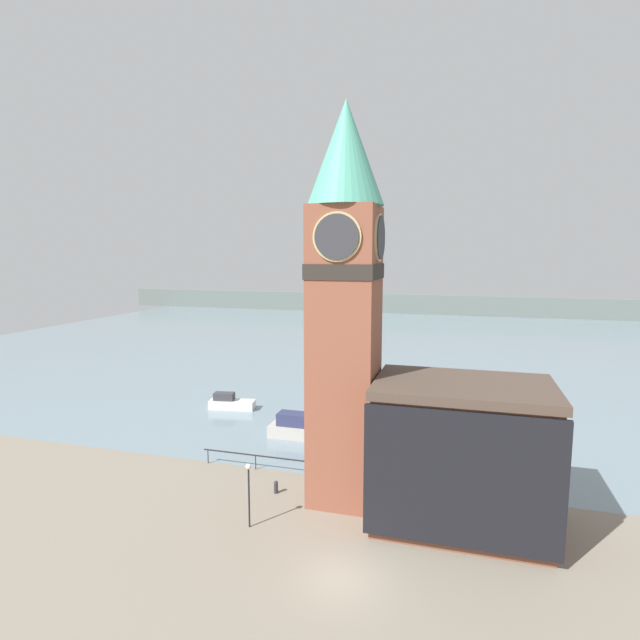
{
  "coord_description": "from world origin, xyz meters",
  "views": [
    {
      "loc": [
        5.13,
        -21.39,
        15.4
      ],
      "look_at": [
        -2.71,
        5.88,
        11.66
      ],
      "focal_mm": 28.0,
      "sensor_mm": 36.0,
      "label": 1
    }
  ],
  "objects": [
    {
      "name": "pier_building",
      "position": [
        5.37,
        6.85,
        4.16
      ],
      "size": [
        9.95,
        6.95,
        8.29
      ],
      "color": "brown",
      "rests_on": "ground_plane"
    },
    {
      "name": "boat_near",
      "position": [
        -7.18,
        17.31,
        0.75
      ],
      "size": [
        6.98,
        2.13,
        2.04
      ],
      "rotation": [
        0.0,
        0.0,
        0.0
      ],
      "color": "#B7B2A8",
      "rests_on": "water"
    },
    {
      "name": "boat_far",
      "position": [
        -16.92,
        22.75,
        0.61
      ],
      "size": [
        4.7,
        2.15,
        1.64
      ],
      "rotation": [
        0.0,
        0.0,
        0.15
      ],
      "color": "silver",
      "rests_on": "water"
    },
    {
      "name": "ground_plane",
      "position": [
        0.0,
        0.0,
        0.0
      ],
      "size": [
        160.0,
        160.0,
        0.0
      ],
      "primitive_type": "plane",
      "color": "gray"
    },
    {
      "name": "pier_railing",
      "position": [
        -8.8,
        10.26,
        0.93
      ],
      "size": [
        8.23,
        0.08,
        1.09
      ],
      "color": "#232328",
      "rests_on": "ground_plane"
    },
    {
      "name": "lamp_post",
      "position": [
        -6.08,
        3.07,
        2.65
      ],
      "size": [
        0.32,
        0.32,
        3.76
      ],
      "color": "black",
      "rests_on": "ground_plane"
    },
    {
      "name": "water",
      "position": [
        0.0,
        70.51,
        -0.0
      ],
      "size": [
        160.0,
        120.0,
        0.0
      ],
      "color": "gray",
      "rests_on": "ground_plane"
    },
    {
      "name": "clock_tower",
      "position": [
        -1.7,
        7.83,
        12.91
      ],
      "size": [
        4.55,
        4.55,
        24.3
      ],
      "color": "brown",
      "rests_on": "ground_plane"
    },
    {
      "name": "mooring_bollard_near",
      "position": [
        -6.09,
        7.29,
        0.46
      ],
      "size": [
        0.28,
        0.28,
        0.84
      ],
      "color": "#2D2D33",
      "rests_on": "ground_plane"
    },
    {
      "name": "far_shoreline",
      "position": [
        0.0,
        110.51,
        2.5
      ],
      "size": [
        180.0,
        3.0,
        5.0
      ],
      "color": "slate",
      "rests_on": "water"
    }
  ]
}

